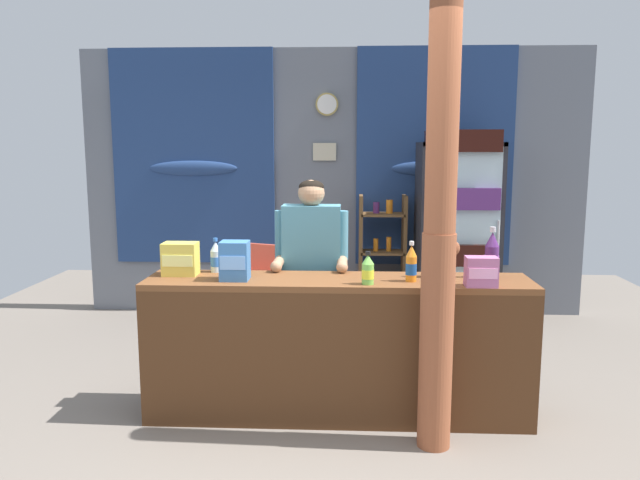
{
  "coord_description": "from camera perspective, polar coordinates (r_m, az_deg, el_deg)",
  "views": [
    {
      "loc": [
        0.17,
        -3.37,
        1.77
      ],
      "look_at": [
        -0.02,
        0.7,
        1.14
      ],
      "focal_mm": 34.06,
      "sensor_mm": 36.0,
      "label": 1
    }
  ],
  "objects": [
    {
      "name": "ground_plane",
      "position": [
        4.9,
        0.56,
        -12.42
      ],
      "size": [
        7.81,
        7.81,
        0.0
      ],
      "primitive_type": "plane",
      "color": "slate"
    },
    {
      "name": "back_wall_curtained",
      "position": [
        6.43,
        0.86,
        5.7
      ],
      "size": [
        5.26,
        0.22,
        2.77
      ],
      "color": "slate",
      "rests_on": "ground"
    },
    {
      "name": "stall_counter",
      "position": [
        3.93,
        1.64,
        -9.24
      ],
      "size": [
        2.49,
        0.49,
        0.93
      ],
      "color": "brown",
      "rests_on": "ground"
    },
    {
      "name": "timber_post",
      "position": [
        3.51,
        11.13,
        -0.24
      ],
      "size": [
        0.22,
        0.2,
        2.57
      ],
      "color": "#995133",
      "rests_on": "ground"
    },
    {
      "name": "drink_fridge",
      "position": [
        5.98,
        12.8,
        1.68
      ],
      "size": [
        0.76,
        0.66,
        1.92
      ],
      "color": "#232328",
      "rests_on": "ground"
    },
    {
      "name": "bottle_shelf_rack",
      "position": [
        6.21,
        5.86,
        -1.5
      ],
      "size": [
        0.48,
        0.28,
        1.29
      ],
      "color": "brown",
      "rests_on": "ground"
    },
    {
      "name": "plastic_lawn_chair",
      "position": [
        5.72,
        -5.85,
        -4.2
      ],
      "size": [
        0.56,
        0.56,
        0.86
      ],
      "color": "#E5563D",
      "rests_on": "ground"
    },
    {
      "name": "shopkeeper",
      "position": [
        4.37,
        -0.82,
        -1.85
      ],
      "size": [
        0.53,
        0.42,
        1.54
      ],
      "color": "#28282D",
      "rests_on": "ground"
    },
    {
      "name": "soda_bottle_grape_soda",
      "position": [
        4.09,
        15.84,
        -1.48
      ],
      "size": [
        0.09,
        0.09,
        0.33
      ],
      "color": "#56286B",
      "rests_on": "stall_counter"
    },
    {
      "name": "soda_bottle_water",
      "position": [
        4.18,
        -9.77,
        -1.64
      ],
      "size": [
        0.07,
        0.07,
        0.23
      ],
      "color": "silver",
      "rests_on": "stall_counter"
    },
    {
      "name": "soda_bottle_orange_soda",
      "position": [
        3.87,
        8.57,
        -2.28
      ],
      "size": [
        0.07,
        0.07,
        0.26
      ],
      "color": "orange",
      "rests_on": "stall_counter"
    },
    {
      "name": "soda_bottle_cola",
      "position": [
        4.02,
        10.03,
        -2.13
      ],
      "size": [
        0.07,
        0.07,
        0.22
      ],
      "color": "black",
      "rests_on": "stall_counter"
    },
    {
      "name": "soda_bottle_lime_soda",
      "position": [
        3.77,
        4.52,
        -2.86
      ],
      "size": [
        0.08,
        0.08,
        0.21
      ],
      "color": "#75C64C",
      "rests_on": "stall_counter"
    },
    {
      "name": "snack_box_biscuit",
      "position": [
        3.91,
        -8.01,
        -1.94
      ],
      "size": [
        0.18,
        0.16,
        0.25
      ],
      "color": "#3D75B7",
      "rests_on": "stall_counter"
    },
    {
      "name": "snack_box_instant_noodle",
      "position": [
        4.13,
        -12.98,
        -1.74
      ],
      "size": [
        0.22,
        0.16,
        0.22
      ],
      "color": "#EAD14C",
      "rests_on": "stall_counter"
    },
    {
      "name": "snack_box_wafer",
      "position": [
        3.82,
        14.9,
        -2.9
      ],
      "size": [
        0.19,
        0.12,
        0.18
      ],
      "color": "#B76699",
      "rests_on": "stall_counter"
    }
  ]
}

